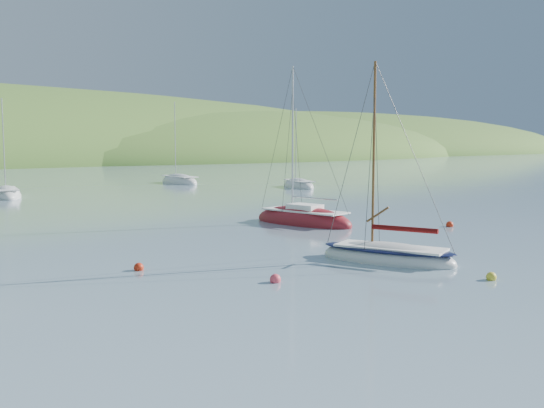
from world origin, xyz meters
TOP-DOWN VIEW (x-y plane):
  - ground at (0.00, 0.00)m, footprint 700.00×700.00m
  - daysailer_white at (0.76, 2.28)m, footprint 4.58×6.93m
  - sloop_red at (6.20, 14.64)m, footprint 4.14×8.24m
  - distant_sloop_a at (-4.40, 48.39)m, footprint 4.01×8.01m
  - distant_sloop_b at (19.70, 55.89)m, footprint 3.24×8.50m
  - distant_sloop_d at (27.60, 40.20)m, footprint 4.84×7.86m
  - mooring_buoys at (0.88, 4.10)m, footprint 22.79×11.00m

SIDE VIEW (x-z plane):
  - ground at x=0.00m, z-range 0.00..0.00m
  - mooring_buoys at x=0.88m, z-range -0.13..0.37m
  - distant_sloop_d at x=27.60m, z-range -5.11..5.47m
  - distant_sloop_a at x=-4.40m, z-range -5.28..5.65m
  - distant_sloop_b at x=19.70m, z-range -5.80..6.19m
  - sloop_red at x=6.20m, z-range -5.60..6.04m
  - daysailer_white at x=0.76m, z-range -4.77..5.22m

